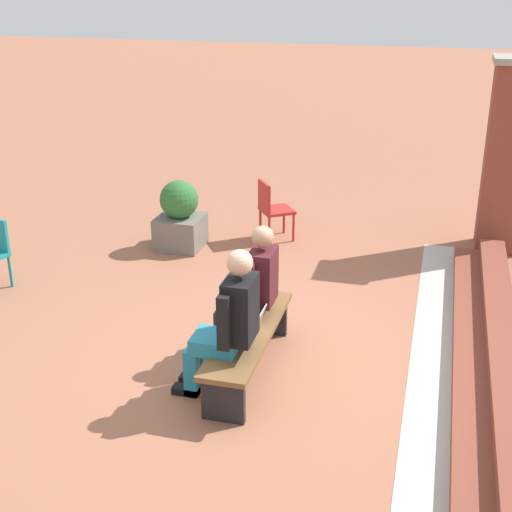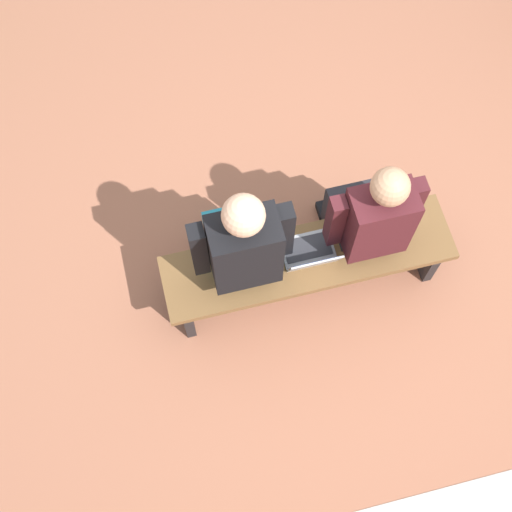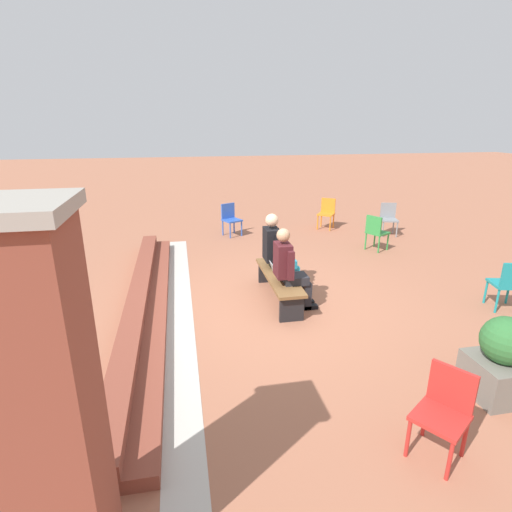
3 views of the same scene
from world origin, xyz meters
TOP-DOWN VIEW (x-y plane):
  - ground_plane at (0.00, 0.00)m, footprint 60.00×60.00m
  - concrete_strip at (0.20, 1.54)m, footprint 7.68×0.40m
  - brick_steps at (0.20, 2.09)m, footprint 6.88×0.60m
  - brick_pillar_left_of_steps at (-3.78, 2.28)m, footprint 0.64×0.64m
  - bench at (0.20, -0.12)m, footprint 1.80×0.44m
  - person_student at (-0.17, -0.19)m, footprint 0.54×0.69m
  - person_adult at (0.60, -0.19)m, footprint 0.58×0.73m
  - laptop at (0.19, -0.11)m, footprint 0.32×0.29m
  - plastic_chair_near_bench_right at (3.66, -3.99)m, footprint 0.51×0.51m
  - plastic_chair_by_pillar at (-3.31, -0.75)m, footprint 0.58×0.58m
  - plastic_chair_far_left at (4.62, -2.62)m, footprint 0.59×0.59m
  - plastic_chair_mid_courtyard at (4.41, 0.15)m, footprint 0.56×0.56m
  - plastic_chair_foreground at (2.43, -3.00)m, footprint 0.57×0.57m
  - plastic_chair_far_right at (-0.89, -3.58)m, footprint 0.51×0.51m
  - planter at (-2.70, -1.88)m, footprint 0.60×0.60m

SIDE VIEW (x-z plane):
  - ground_plane at x=0.00m, z-range 0.00..0.00m
  - concrete_strip at x=0.20m, z-range 0.00..0.01m
  - brick_steps at x=0.20m, z-range -0.02..0.28m
  - bench at x=0.20m, z-range 0.13..0.58m
  - planter at x=-2.70m, z-range -0.03..0.91m
  - plastic_chair_near_bench_right at x=3.66m, z-range 0.06..0.90m
  - plastic_chair_by_pillar at x=-3.31m, z-range 0.06..0.90m
  - plastic_chair_far_left at x=4.62m, z-range 0.06..0.90m
  - plastic_chair_mid_courtyard at x=4.41m, z-range 0.06..0.90m
  - plastic_chair_foreground at x=2.43m, z-range 0.06..0.90m
  - plastic_chair_far_right at x=-0.89m, z-range 0.06..0.90m
  - laptop at x=0.19m, z-range 0.39..0.61m
  - person_student at x=-0.17m, z-range 0.05..1.39m
  - person_adult at x=0.60m, z-range 0.04..1.45m
  - brick_pillar_left_of_steps at x=-3.78m, z-range 0.01..2.55m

